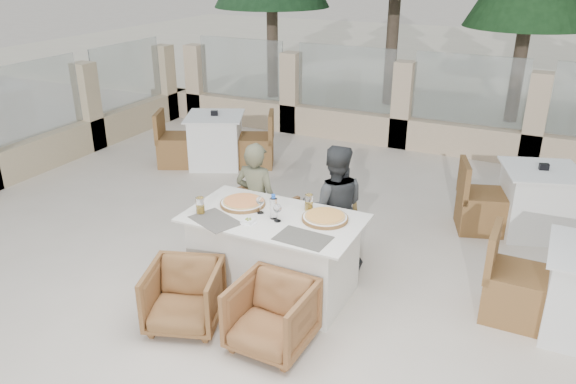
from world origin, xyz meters
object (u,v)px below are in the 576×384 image
at_px(dining_table, 274,254).
at_px(diner_left, 256,201).
at_px(bg_table_b, 537,202).
at_px(bg_table_a, 216,141).
at_px(beer_glass_right, 309,203).
at_px(armchair_far_right, 326,236).
at_px(armchair_far_left, 256,222).
at_px(wine_glass_centre, 260,204).
at_px(olive_dish, 248,221).
at_px(wine_glass_near, 277,212).
at_px(armchair_near_right, 272,316).
at_px(pizza_right, 325,217).
at_px(water_bottle, 273,207).
at_px(pizza_left, 243,202).
at_px(beer_glass_left, 200,206).
at_px(diner_right, 334,208).
at_px(armchair_near_left, 184,296).

height_order(dining_table, diner_left, diner_left).
height_order(dining_table, bg_table_b, same).
bearing_deg(bg_table_a, beer_glass_right, -67.54).
bearing_deg(armchair_far_right, armchair_far_left, -15.06).
height_order(wine_glass_centre, olive_dish, wine_glass_centre).
xyz_separation_m(wine_glass_near, armchair_near_right, (0.29, -0.68, -0.58)).
xyz_separation_m(pizza_right, armchair_far_left, (-0.99, 0.50, -0.48)).
bearing_deg(beer_glass_right, wine_glass_centre, -145.91).
distance_m(water_bottle, beer_glass_right, 0.37).
height_order(pizza_left, wine_glass_near, wine_glass_near).
relative_size(dining_table, bg_table_b, 0.98).
bearing_deg(olive_dish, beer_glass_left, -177.78).
relative_size(pizza_left, bg_table_a, 0.26).
distance_m(armchair_far_right, armchair_near_right, 1.48).
distance_m(water_bottle, bg_table_b, 3.23).
xyz_separation_m(wine_glass_near, armchair_far_left, (-0.62, 0.71, -0.54)).
xyz_separation_m(armchair_near_right, diner_left, (-0.82, 1.25, 0.34)).
relative_size(beer_glass_left, diner_left, 0.12).
bearing_deg(armchair_near_right, pizza_left, 133.07).
distance_m(dining_table, water_bottle, 0.50).
xyz_separation_m(water_bottle, wine_glass_centre, (-0.16, 0.05, -0.02)).
bearing_deg(wine_glass_centre, armchair_far_right, 62.20).
height_order(beer_glass_right, olive_dish, beer_glass_right).
distance_m(armchair_near_right, diner_left, 1.54).
height_order(armchair_far_left, bg_table_b, bg_table_b).
bearing_deg(pizza_right, armchair_far_right, 110.02).
bearing_deg(diner_left, pizza_right, 158.44).
distance_m(water_bottle, bg_table_a, 3.63).
relative_size(wine_glass_near, armchair_far_left, 0.26).
height_order(wine_glass_near, armchair_far_left, wine_glass_near).
distance_m(beer_glass_right, armchair_far_left, 1.01).
xyz_separation_m(armchair_near_right, bg_table_a, (-2.72, 3.42, 0.10)).
distance_m(pizza_right, armchair_far_right, 0.80).
xyz_separation_m(dining_table, pizza_right, (0.44, 0.15, 0.41)).
height_order(dining_table, pizza_left, pizza_left).
bearing_deg(wine_glass_near, diner_right, 70.99).
bearing_deg(bg_table_a, armchair_far_left, -72.95).
xyz_separation_m(beer_glass_left, beer_glass_right, (0.86, 0.50, -0.00)).
distance_m(wine_glass_near, armchair_far_right, 0.99).
distance_m(olive_dish, armchair_near_left, 0.85).
bearing_deg(pizza_right, water_bottle, -158.41).
bearing_deg(armchair_near_right, water_bottle, 117.66).
distance_m(beer_glass_right, armchair_far_right, 0.72).
bearing_deg(pizza_left, dining_table, -15.59).
xyz_separation_m(armchair_far_right, diner_right, (0.10, -0.06, 0.36)).
bearing_deg(dining_table, armchair_near_right, -64.15).
bearing_deg(armchair_near_right, beer_glass_left, 154.38).
relative_size(armchair_far_left, bg_table_b, 0.43).
distance_m(wine_glass_centre, diner_left, 0.63).
distance_m(pizza_right, armchair_near_right, 1.03).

